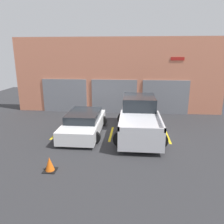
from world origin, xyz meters
name	(u,v)px	position (x,y,z in m)	size (l,w,h in m)	color
ground_plane	(113,125)	(0.00, 0.00, 0.00)	(28.00, 28.00, 0.00)	#2D2D30
shophouse_building	(117,76)	(-0.01, 3.29, 2.60)	(14.86, 0.68, 5.32)	#D17A5B
pickup_truck	(139,118)	(1.50, -1.11, 0.85)	(2.53, 5.20, 1.84)	silver
sedan_white	(84,123)	(-1.50, -1.41, 0.57)	(2.22, 4.34, 1.19)	white
parking_stripe_far_left	(58,132)	(-2.99, -1.44, 0.00)	(0.12, 2.20, 0.01)	gold
parking_stripe_left	(111,134)	(0.00, -1.44, 0.00)	(0.12, 2.20, 0.01)	gold
parking_stripe_centre	(167,136)	(2.99, -1.44, 0.00)	(0.12, 2.20, 0.01)	gold
traffic_cone	(50,165)	(-1.92, -5.43, 0.25)	(0.47, 0.47, 0.55)	black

